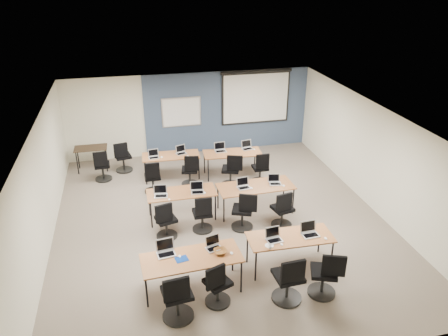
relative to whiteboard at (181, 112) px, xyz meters
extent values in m
cube|color=#6B6354|center=(0.30, -4.43, -1.45)|extent=(8.00, 9.00, 0.02)
cube|color=white|center=(0.30, -4.43, 1.25)|extent=(8.00, 9.00, 0.02)
cube|color=beige|center=(0.30, 0.07, -0.10)|extent=(8.00, 0.04, 2.70)
cube|color=beige|center=(0.30, -8.93, -0.10)|extent=(8.00, 0.04, 2.70)
cube|color=beige|center=(-3.70, -4.43, -0.10)|extent=(0.04, 9.00, 2.70)
cube|color=beige|center=(4.30, -4.43, -0.10)|extent=(0.04, 9.00, 2.70)
cube|color=#3D5977|center=(1.55, 0.04, -0.10)|extent=(5.50, 0.04, 2.70)
cube|color=silver|center=(0.00, 0.00, 0.00)|extent=(1.28, 0.02, 0.98)
cube|color=white|center=(0.00, -0.01, 0.00)|extent=(1.20, 0.02, 0.90)
cube|color=black|center=(2.50, -0.02, 0.35)|extent=(2.32, 0.03, 1.82)
cube|color=white|center=(2.50, -0.03, 0.31)|extent=(2.20, 0.02, 1.62)
cylinder|color=black|center=(2.50, -0.03, 1.19)|extent=(2.40, 0.10, 0.10)
cube|color=olive|center=(-0.79, -6.74, -0.73)|extent=(1.92, 0.80, 0.03)
cylinder|color=black|center=(-1.69, -7.08, -1.10)|extent=(0.04, 0.04, 0.70)
cylinder|color=black|center=(0.12, -7.08, -1.10)|extent=(0.04, 0.04, 0.70)
cylinder|color=black|center=(-1.69, -6.40, -1.10)|extent=(0.04, 0.04, 0.70)
cylinder|color=black|center=(0.12, -6.40, -1.10)|extent=(0.04, 0.04, 0.70)
cube|color=#A67245|center=(1.31, -6.51, -0.73)|extent=(1.77, 0.74, 0.03)
cylinder|color=black|center=(0.49, -6.82, -1.10)|extent=(0.04, 0.04, 0.70)
cylinder|color=black|center=(2.13, -6.82, -1.10)|extent=(0.04, 0.04, 0.70)
cylinder|color=black|center=(0.49, -6.20, -1.10)|extent=(0.04, 0.04, 0.70)
cylinder|color=black|center=(2.13, -6.20, -1.10)|extent=(0.04, 0.04, 0.70)
cube|color=olive|center=(-0.60, -4.08, -0.73)|extent=(1.70, 0.71, 0.03)
cylinder|color=black|center=(-1.39, -4.38, -1.10)|extent=(0.04, 0.04, 0.70)
cylinder|color=black|center=(0.18, -4.38, -1.10)|extent=(0.04, 0.04, 0.70)
cylinder|color=black|center=(-1.39, -3.79, -1.10)|extent=(0.04, 0.04, 0.70)
cylinder|color=black|center=(0.18, -3.79, -1.10)|extent=(0.04, 0.04, 0.70)
cube|color=olive|center=(1.27, -4.18, -0.73)|extent=(1.93, 0.80, 0.03)
cylinder|color=black|center=(0.37, -4.52, -1.10)|extent=(0.04, 0.04, 0.70)
cylinder|color=black|center=(2.17, -4.52, -1.10)|extent=(0.04, 0.04, 0.70)
cylinder|color=black|center=(0.37, -3.84, -1.10)|extent=(0.04, 0.04, 0.70)
cylinder|color=black|center=(2.17, -3.84, -1.10)|extent=(0.04, 0.04, 0.70)
cube|color=olive|center=(-0.59, -1.75, -0.73)|extent=(1.67, 0.69, 0.03)
cylinder|color=black|center=(-1.36, -2.04, -1.10)|extent=(0.04, 0.04, 0.70)
cylinder|color=black|center=(0.18, -2.04, -1.10)|extent=(0.04, 0.04, 0.70)
cylinder|color=black|center=(-1.36, -1.47, -1.10)|extent=(0.04, 0.04, 0.70)
cylinder|color=black|center=(0.18, -1.47, -1.10)|extent=(0.04, 0.04, 0.70)
cube|color=brown|center=(1.22, -1.97, -0.73)|extent=(1.71, 0.71, 0.03)
cylinder|color=black|center=(0.42, -2.26, -1.10)|extent=(0.04, 0.04, 0.70)
cylinder|color=black|center=(2.02, -2.26, -1.10)|extent=(0.04, 0.04, 0.70)
cylinder|color=black|center=(0.42, -1.67, -1.10)|extent=(0.04, 0.04, 0.70)
cylinder|color=black|center=(2.02, -1.67, -1.10)|extent=(0.04, 0.04, 0.70)
cube|color=silver|center=(-1.25, -6.55, -0.71)|extent=(0.35, 0.26, 0.02)
cube|color=black|center=(-1.25, -6.57, -0.70)|extent=(0.30, 0.15, 0.00)
cube|color=silver|center=(-1.25, -6.41, -0.57)|extent=(0.35, 0.06, 0.24)
cube|color=black|center=(-1.25, -6.42, -0.57)|extent=(0.31, 0.05, 0.20)
ellipsoid|color=white|center=(-1.00, -6.67, -0.71)|extent=(0.07, 0.10, 0.03)
cylinder|color=black|center=(-1.17, -7.46, -1.42)|extent=(0.58, 0.58, 0.05)
cylinder|color=black|center=(-1.17, -7.46, -1.20)|extent=(0.06, 0.06, 0.51)
cube|color=black|center=(-1.17, -7.46, -0.90)|extent=(0.51, 0.51, 0.08)
cube|color=black|center=(-1.20, -7.69, -0.62)|extent=(0.47, 0.06, 0.44)
cube|color=#A9A9AF|center=(-0.31, -6.57, -0.71)|extent=(0.30, 0.22, 0.02)
cube|color=black|center=(-0.31, -6.59, -0.70)|extent=(0.26, 0.13, 0.00)
cube|color=#A9A9AF|center=(-0.31, -6.45, -0.59)|extent=(0.30, 0.06, 0.21)
cube|color=black|center=(-0.31, -6.46, -0.59)|extent=(0.27, 0.04, 0.17)
ellipsoid|color=white|center=(-0.01, -6.80, -0.71)|extent=(0.08, 0.11, 0.03)
cylinder|color=black|center=(-0.39, -7.26, -1.42)|extent=(0.49, 0.49, 0.05)
cylinder|color=black|center=(-0.39, -7.26, -1.23)|extent=(0.06, 0.06, 0.44)
cube|color=black|center=(-0.39, -7.26, -0.97)|extent=(0.44, 0.44, 0.08)
cube|color=black|center=(-0.46, -7.44, -0.69)|extent=(0.40, 0.06, 0.44)
cube|color=silver|center=(0.94, -6.58, -0.71)|extent=(0.32, 0.23, 0.02)
cube|color=black|center=(0.94, -6.60, -0.70)|extent=(0.27, 0.13, 0.00)
cube|color=silver|center=(0.94, -6.45, -0.59)|extent=(0.32, 0.06, 0.22)
cube|color=black|center=(0.94, -6.46, -0.59)|extent=(0.28, 0.04, 0.18)
ellipsoid|color=white|center=(1.04, -6.75, -0.71)|extent=(0.06, 0.09, 0.03)
cylinder|color=black|center=(0.92, -7.47, -1.42)|extent=(0.58, 0.58, 0.05)
cylinder|color=black|center=(0.92, -7.47, -1.19)|extent=(0.06, 0.06, 0.51)
cube|color=black|center=(0.92, -7.47, -0.90)|extent=(0.51, 0.51, 0.08)
cube|color=black|center=(0.90, -7.70, -0.62)|extent=(0.47, 0.06, 0.44)
cube|color=silver|center=(1.73, -6.57, -0.71)|extent=(0.35, 0.25, 0.02)
cube|color=black|center=(1.73, -6.59, -0.70)|extent=(0.29, 0.15, 0.00)
cube|color=silver|center=(1.73, -6.43, -0.58)|extent=(0.35, 0.06, 0.24)
cube|color=black|center=(1.73, -6.44, -0.58)|extent=(0.30, 0.05, 0.20)
ellipsoid|color=white|center=(1.98, -6.76, -0.71)|extent=(0.06, 0.10, 0.04)
cylinder|color=black|center=(1.63, -7.47, -1.42)|extent=(0.54, 0.54, 0.05)
cylinder|color=black|center=(1.63, -7.47, -1.21)|extent=(0.06, 0.06, 0.48)
cube|color=black|center=(1.63, -7.47, -0.93)|extent=(0.48, 0.48, 0.08)
cube|color=black|center=(1.71, -7.68, -0.65)|extent=(0.44, 0.06, 0.44)
cube|color=#BABABB|center=(-1.12, -4.19, -0.71)|extent=(0.32, 0.23, 0.02)
cube|color=black|center=(-1.12, -4.21, -0.70)|extent=(0.27, 0.14, 0.00)
cube|color=#BABABB|center=(-1.12, -4.06, -0.59)|extent=(0.32, 0.06, 0.22)
cube|color=black|center=(-1.12, -4.07, -0.59)|extent=(0.28, 0.04, 0.18)
ellipsoid|color=white|center=(-0.94, -4.41, -0.71)|extent=(0.07, 0.10, 0.03)
cylinder|color=black|center=(-1.08, -4.84, -1.42)|extent=(0.49, 0.49, 0.05)
cylinder|color=black|center=(-1.08, -4.84, -1.23)|extent=(0.06, 0.06, 0.44)
cube|color=black|center=(-1.08, -4.84, -0.97)|extent=(0.44, 0.44, 0.08)
cube|color=black|center=(-1.13, -5.03, -0.69)|extent=(0.40, 0.06, 0.44)
cube|color=silver|center=(-0.22, -4.21, -0.71)|extent=(0.32, 0.23, 0.02)
cube|color=black|center=(-0.22, -4.23, -0.70)|extent=(0.27, 0.14, 0.00)
cube|color=silver|center=(-0.22, -4.08, -0.59)|extent=(0.32, 0.06, 0.22)
cube|color=black|center=(-0.22, -4.09, -0.59)|extent=(0.28, 0.04, 0.18)
ellipsoid|color=white|center=(-0.06, -4.27, -0.71)|extent=(0.08, 0.11, 0.04)
cylinder|color=black|center=(-0.21, -4.75, -1.42)|extent=(0.49, 0.49, 0.05)
cylinder|color=black|center=(-0.21, -4.75, -1.23)|extent=(0.06, 0.06, 0.43)
cube|color=black|center=(-0.21, -4.75, -0.98)|extent=(0.43, 0.43, 0.08)
cube|color=black|center=(-0.21, -4.94, -0.70)|extent=(0.40, 0.06, 0.44)
cube|color=silver|center=(0.95, -4.24, -0.71)|extent=(0.32, 0.23, 0.02)
cube|color=black|center=(0.95, -4.26, -0.70)|extent=(0.27, 0.13, 0.00)
cube|color=silver|center=(0.95, -4.11, -0.59)|extent=(0.32, 0.06, 0.22)
cube|color=black|center=(0.95, -4.12, -0.59)|extent=(0.28, 0.04, 0.18)
ellipsoid|color=white|center=(1.13, -4.29, -0.71)|extent=(0.09, 0.11, 0.03)
cylinder|color=black|center=(0.74, -4.87, -1.42)|extent=(0.53, 0.53, 0.05)
cylinder|color=black|center=(0.74, -4.87, -1.22)|extent=(0.06, 0.06, 0.47)
cube|color=black|center=(0.74, -4.87, -0.94)|extent=(0.47, 0.47, 0.08)
cube|color=black|center=(0.82, -5.07, -0.66)|extent=(0.43, 0.06, 0.44)
cube|color=silver|center=(1.78, -4.21, -0.71)|extent=(0.30, 0.22, 0.02)
cube|color=black|center=(1.78, -4.23, -0.70)|extent=(0.26, 0.13, 0.00)
cube|color=silver|center=(1.78, -4.09, -0.59)|extent=(0.30, 0.06, 0.21)
cube|color=black|center=(1.78, -4.10, -0.59)|extent=(0.27, 0.04, 0.17)
ellipsoid|color=white|center=(1.95, -4.35, -0.71)|extent=(0.08, 0.11, 0.04)
cylinder|color=black|center=(1.70, -5.01, -1.42)|extent=(0.51, 0.51, 0.05)
cylinder|color=black|center=(1.70, -5.01, -1.22)|extent=(0.06, 0.06, 0.45)
cube|color=black|center=(1.70, -5.01, -0.96)|extent=(0.45, 0.45, 0.08)
cube|color=black|center=(1.65, -5.21, -0.68)|extent=(0.41, 0.06, 0.44)
cube|color=#AFAFB1|center=(-1.09, -1.85, -0.71)|extent=(0.30, 0.22, 0.02)
cube|color=black|center=(-1.09, -1.87, -0.70)|extent=(0.25, 0.13, 0.00)
cube|color=#AFAFB1|center=(-1.09, -1.74, -0.59)|extent=(0.30, 0.06, 0.21)
cube|color=black|center=(-1.09, -1.74, -0.59)|extent=(0.26, 0.04, 0.17)
ellipsoid|color=white|center=(-0.87, -1.86, -0.71)|extent=(0.07, 0.11, 0.04)
cylinder|color=black|center=(-1.20, -2.54, -1.42)|extent=(0.49, 0.49, 0.05)
cylinder|color=black|center=(-1.20, -2.54, -1.23)|extent=(0.06, 0.06, 0.43)
cube|color=black|center=(-1.20, -2.54, -0.98)|extent=(0.43, 0.43, 0.08)
cube|color=black|center=(-1.21, -2.73, -0.70)|extent=(0.39, 0.06, 0.44)
cube|color=#A1A2AA|center=(-0.28, -1.73, -0.71)|extent=(0.30, 0.22, 0.02)
cube|color=black|center=(-0.28, -1.75, -0.70)|extent=(0.26, 0.13, 0.00)
cube|color=#A1A2AA|center=(-0.28, -1.61, -0.59)|extent=(0.30, 0.06, 0.21)
cube|color=black|center=(-0.28, -1.62, -0.59)|extent=(0.27, 0.04, 0.17)
ellipsoid|color=white|center=(-0.12, -1.96, -0.71)|extent=(0.08, 0.11, 0.03)
cylinder|color=black|center=(-0.14, -2.34, -1.42)|extent=(0.50, 0.50, 0.05)
cylinder|color=black|center=(-0.14, -2.34, -1.23)|extent=(0.06, 0.06, 0.44)
cube|color=black|center=(-0.14, -2.34, -0.97)|extent=(0.44, 0.44, 0.08)
cube|color=black|center=(-0.10, -2.54, -0.69)|extent=(0.40, 0.06, 0.44)
cube|color=#B7B7BA|center=(0.89, -1.82, -0.71)|extent=(0.33, 0.24, 0.02)
cube|color=black|center=(0.89, -1.84, -0.70)|extent=(0.28, 0.14, 0.00)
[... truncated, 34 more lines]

